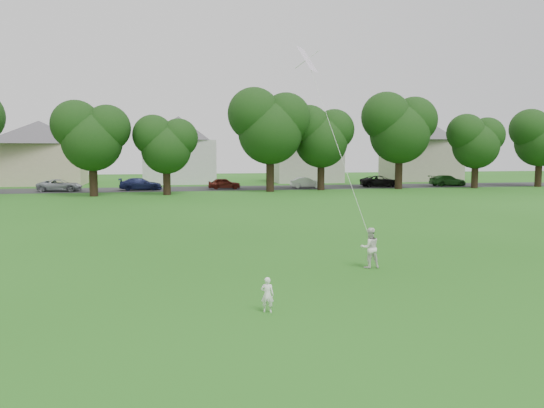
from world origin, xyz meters
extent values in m
plane|color=#215A14|center=(0.00, 0.00, 0.00)|extent=(160.00, 160.00, 0.00)
cube|color=#2D2D30|center=(0.00, 42.00, 0.01)|extent=(90.00, 7.00, 0.01)
imported|color=white|center=(0.87, -1.70, 0.44)|extent=(0.38, 0.31, 0.88)
imported|color=white|center=(5.21, 2.54, 0.69)|extent=(0.68, 0.54, 1.38)
plane|color=white|center=(3.76, 5.49, 7.38)|extent=(1.10, 1.22, 0.92)
cylinder|color=white|center=(4.49, 4.01, 4.19)|extent=(0.01, 0.01, 7.19)
cylinder|color=black|center=(-7.82, 34.29, 1.62)|extent=(0.72, 0.72, 3.24)
cylinder|color=black|center=(-1.52, 34.63, 1.40)|extent=(0.68, 0.68, 2.79)
cylinder|color=black|center=(8.38, 36.59, 1.95)|extent=(0.77, 0.77, 3.90)
cylinder|color=black|center=(13.86, 37.66, 1.66)|extent=(0.72, 0.72, 3.32)
cylinder|color=black|center=(22.37, 37.76, 1.95)|extent=(0.77, 0.77, 3.90)
cylinder|color=black|center=(30.88, 37.27, 1.53)|extent=(0.70, 0.70, 3.06)
cylinder|color=black|center=(39.03, 37.83, 1.66)|extent=(0.72, 0.72, 3.32)
imported|color=#9298A0|center=(-11.87, 41.00, 0.60)|extent=(4.34, 2.19, 1.18)
imported|color=#161C45|center=(-4.14, 41.00, 0.63)|extent=(4.30, 1.84, 1.23)
imported|color=#591A11|center=(4.36, 41.00, 0.58)|extent=(3.39, 1.40, 1.15)
imported|color=silver|center=(13.23, 41.00, 0.58)|extent=(3.53, 1.46, 1.14)
imported|color=black|center=(21.72, 41.00, 0.63)|extent=(4.61, 2.46, 1.23)
imported|color=#20571D|center=(29.84, 41.00, 0.62)|extent=(4.23, 1.77, 1.22)
cube|color=beige|center=(-16.00, 52.00, 2.41)|extent=(9.76, 6.39, 4.82)
pyramid|color=#504D52|center=(-16.00, 52.00, 7.47)|extent=(14.09, 14.09, 2.65)
cube|color=silver|center=(0.00, 52.00, 2.64)|extent=(8.56, 6.54, 5.29)
pyramid|color=#504D52|center=(0.00, 52.00, 8.19)|extent=(12.35, 12.35, 2.91)
cube|color=beige|center=(16.00, 52.00, 2.39)|extent=(8.31, 7.00, 4.78)
pyramid|color=#504D52|center=(16.00, 52.00, 7.41)|extent=(11.99, 11.99, 2.63)
cube|color=#ABA48D|center=(32.00, 52.00, 2.73)|extent=(9.19, 6.77, 5.46)
pyramid|color=#504D52|center=(32.00, 52.00, 8.46)|extent=(13.26, 13.26, 3.00)
camera|label=1|loc=(-1.48, -14.17, 3.95)|focal=35.00mm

